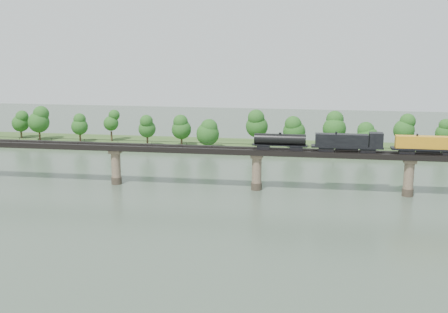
# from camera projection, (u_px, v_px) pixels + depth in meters

# --- Properties ---
(ground) EXTENTS (400.00, 400.00, 0.00)m
(ground) POSITION_uv_depth(u_px,v_px,m) (244.00, 226.00, 125.00)
(ground) COLOR #384839
(ground) RESTS_ON ground
(far_bank) EXTENTS (300.00, 24.00, 1.60)m
(far_bank) POSITION_uv_depth(u_px,v_px,m) (271.00, 147.00, 206.88)
(far_bank) COLOR #2E4B1E
(far_bank) RESTS_ON ground
(bridge) EXTENTS (236.00, 30.00, 11.50)m
(bridge) POSITION_uv_depth(u_px,v_px,m) (257.00, 170.00, 152.79)
(bridge) COLOR #473A2D
(bridge) RESTS_ON ground
(bridge_superstructure) EXTENTS (220.00, 4.90, 0.75)m
(bridge_superstructure) POSITION_uv_depth(u_px,v_px,m) (257.00, 148.00, 151.43)
(bridge_superstructure) COLOR black
(bridge_superstructure) RESTS_ON bridge
(far_treeline) EXTENTS (289.06, 17.54, 13.60)m
(far_treeline) POSITION_uv_depth(u_px,v_px,m) (248.00, 127.00, 202.05)
(far_treeline) COLOR #382619
(far_treeline) RESTS_ON far_bank
(freight_train) EXTENTS (75.32, 2.93, 5.18)m
(freight_train) POSITION_uv_depth(u_px,v_px,m) (402.00, 144.00, 145.38)
(freight_train) COLOR black
(freight_train) RESTS_ON bridge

